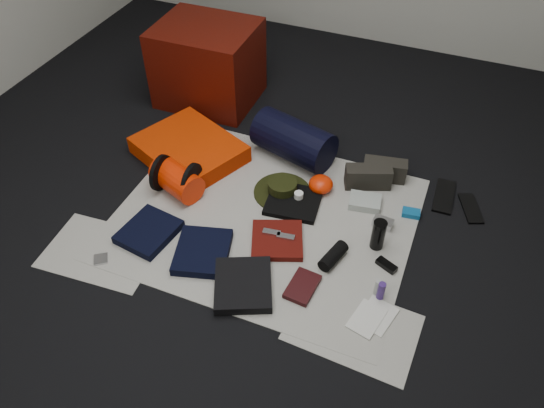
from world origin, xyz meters
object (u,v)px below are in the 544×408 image
at_px(navy_duffel, 294,140).
at_px(compact_camera, 383,223).
at_px(water_bottle, 378,235).
at_px(paperback_book, 302,287).
at_px(stuff_sack, 177,180).
at_px(red_cabinet, 208,64).
at_px(sleeping_pad, 189,150).

height_order(navy_duffel, compact_camera, navy_duffel).
height_order(water_bottle, paperback_book, water_bottle).
relative_size(stuff_sack, compact_camera, 2.79).
height_order(red_cabinet, water_bottle, red_cabinet).
bearing_deg(water_bottle, red_cabinet, 146.93).
height_order(stuff_sack, water_bottle, water_bottle).
distance_m(sleeping_pad, water_bottle, 1.30).
distance_m(water_bottle, compact_camera, 0.17).
relative_size(sleeping_pad, water_bottle, 3.41).
height_order(red_cabinet, sleeping_pad, red_cabinet).
height_order(navy_duffel, water_bottle, navy_duffel).
relative_size(red_cabinet, water_bottle, 3.64).
xyz_separation_m(navy_duffel, paperback_book, (0.40, -0.94, -0.11)).
distance_m(navy_duffel, water_bottle, 0.85).
relative_size(red_cabinet, navy_duffel, 1.32).
bearing_deg(water_bottle, paperback_book, -123.55).
distance_m(water_bottle, paperback_book, 0.49).
relative_size(navy_duffel, compact_camera, 4.58).
xyz_separation_m(navy_duffel, water_bottle, (0.67, -0.53, -0.04)).
distance_m(red_cabinet, water_bottle, 1.74).
bearing_deg(paperback_book, red_cabinet, 136.35).
bearing_deg(sleeping_pad, stuff_sack, -73.78).
relative_size(compact_camera, paperback_book, 0.55).
bearing_deg(compact_camera, stuff_sack, -164.64).
xyz_separation_m(red_cabinet, navy_duffel, (0.78, -0.41, -0.14)).
height_order(sleeping_pad, water_bottle, water_bottle).
xyz_separation_m(red_cabinet, sleeping_pad, (0.18, -0.65, -0.21)).
relative_size(red_cabinet, compact_camera, 6.04).
xyz_separation_m(red_cabinet, compact_camera, (1.45, -0.78, -0.24)).
relative_size(stuff_sack, navy_duffel, 0.61).
bearing_deg(navy_duffel, paperback_book, -50.93).
distance_m(sleeping_pad, paperback_book, 1.22).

